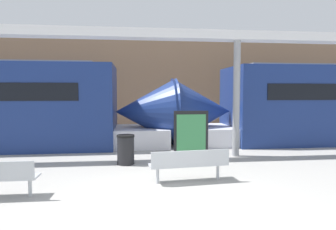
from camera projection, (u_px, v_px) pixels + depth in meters
ground_plane at (170, 208)px, 5.34m from camera, size 60.00×60.00×0.00m
station_wall at (145, 85)px, 16.23m from camera, size 56.00×0.20×5.00m
bench_near at (189, 163)px, 6.87m from camera, size 1.86×0.62×0.76m
trash_bin at (126, 150)px, 8.61m from camera, size 0.51×0.51×0.85m
poster_board at (191, 136)px, 8.95m from camera, size 1.03×0.07×1.53m
support_column_near at (236, 99)px, 9.62m from camera, size 0.22×0.22×3.71m
canopy_beam at (237, 36)px, 9.47m from camera, size 28.00×0.60×0.28m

